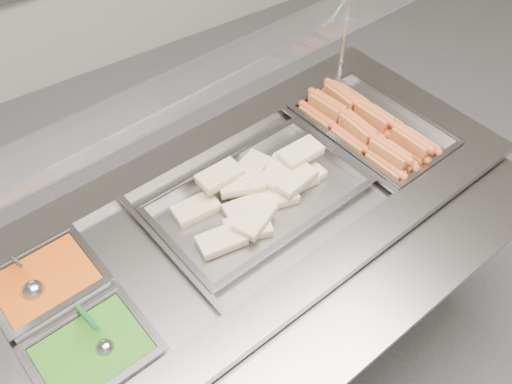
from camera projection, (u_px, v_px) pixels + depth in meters
steam_counter at (246, 280)px, 2.03m from camera, size 1.79×0.92×0.82m
tray_rail at (355, 316)px, 1.52m from camera, size 1.66×0.49×0.05m
sneeze_guard at (198, 83)px, 1.59m from camera, size 1.53×0.41×0.40m
pan_hotdogs at (371, 133)px, 2.00m from camera, size 0.36×0.53×0.09m
pan_wraps at (258, 200)px, 1.77m from camera, size 0.66×0.42×0.06m
pan_beans at (48, 287)px, 1.57m from camera, size 0.29×0.25×0.09m
pan_peas at (95, 356)px, 1.43m from camera, size 0.29×0.25×0.09m
hotdogs_in_buns at (366, 127)px, 1.96m from camera, size 0.26×0.49×0.11m
tortilla_wraps at (263, 189)px, 1.76m from camera, size 0.52×0.30×0.09m
ladle at (33, 289)px, 1.52m from camera, size 0.06×0.17×0.14m
serving_spoon at (102, 343)px, 1.41m from camera, size 0.05×0.17×0.12m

